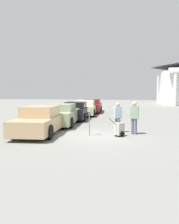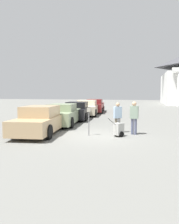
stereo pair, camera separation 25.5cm
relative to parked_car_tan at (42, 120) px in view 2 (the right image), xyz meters
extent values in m
plane|color=slate|center=(2.91, 0.01, -0.69)|extent=(120.00, 120.00, 0.00)
cube|color=tan|center=(-0.01, 0.04, -0.13)|extent=(2.45, 5.34, 0.74)
cube|color=tan|center=(0.02, -0.16, 0.52)|extent=(1.86, 2.35, 0.57)
cylinder|color=black|center=(-1.09, 1.52, -0.34)|extent=(0.27, 0.72, 0.70)
cylinder|color=black|center=(0.68, 1.74, -0.34)|extent=(0.27, 0.72, 0.70)
cylinder|color=black|center=(-0.69, -1.65, -0.34)|extent=(0.27, 0.72, 0.70)
cylinder|color=black|center=(1.08, -1.43, -0.34)|extent=(0.27, 0.72, 0.70)
cube|color=gray|center=(-0.01, 3.29, -0.10)|extent=(2.43, 5.08, 0.79)
cube|color=gray|center=(0.02, 3.10, 0.53)|extent=(1.86, 2.24, 0.47)
cylinder|color=black|center=(-1.09, 4.68, -0.34)|extent=(0.27, 0.72, 0.70)
cylinder|color=black|center=(0.70, 4.91, -0.34)|extent=(0.27, 0.72, 0.70)
cylinder|color=black|center=(-0.71, 1.67, -0.34)|extent=(0.27, 0.72, 0.70)
cylinder|color=black|center=(1.08, 1.90, -0.34)|extent=(0.27, 0.72, 0.70)
cube|color=black|center=(-0.01, 6.72, -0.12)|extent=(2.41, 5.16, 0.78)
cube|color=black|center=(0.02, 6.52, 0.51)|extent=(1.84, 2.27, 0.49)
cylinder|color=black|center=(-1.08, 8.14, -0.36)|extent=(0.26, 0.68, 0.67)
cylinder|color=black|center=(0.68, 8.36, -0.36)|extent=(0.26, 0.68, 0.67)
cylinder|color=black|center=(-0.69, 5.08, -0.36)|extent=(0.26, 0.68, 0.67)
cylinder|color=black|center=(1.06, 5.30, -0.36)|extent=(0.26, 0.68, 0.67)
cube|color=beige|center=(-0.01, 10.06, -0.10)|extent=(2.51, 5.12, 0.78)
cube|color=beige|center=(0.02, 9.86, 0.55)|extent=(1.93, 2.26, 0.52)
cylinder|color=black|center=(-1.13, 11.45, -0.33)|extent=(0.27, 0.73, 0.71)
cylinder|color=black|center=(0.74, 11.68, -0.33)|extent=(0.27, 0.73, 0.71)
cylinder|color=black|center=(-0.75, 8.43, -0.33)|extent=(0.27, 0.73, 0.71)
cylinder|color=black|center=(1.11, 8.66, -0.33)|extent=(0.27, 0.73, 0.71)
cube|color=maroon|center=(-0.01, 13.49, -0.09)|extent=(2.46, 5.39, 0.84)
cube|color=maroon|center=(0.02, 13.28, 0.56)|extent=(1.87, 2.37, 0.47)
cylinder|color=black|center=(-1.10, 14.98, -0.37)|extent=(0.26, 0.66, 0.65)
cylinder|color=black|center=(0.69, 15.20, -0.37)|extent=(0.26, 0.66, 0.65)
cylinder|color=black|center=(-0.70, 11.78, -0.37)|extent=(0.26, 0.66, 0.65)
cylinder|color=black|center=(1.09, 12.00, -0.37)|extent=(0.26, 0.66, 0.65)
cylinder|color=slate|center=(2.68, -0.08, -0.08)|extent=(0.05, 0.05, 1.22)
cube|color=gray|center=(2.68, -0.08, 0.64)|extent=(0.18, 0.09, 0.22)
cylinder|color=#665B4C|center=(4.11, 1.09, -0.29)|extent=(0.14, 0.14, 0.81)
cylinder|color=#665B4C|center=(3.96, 1.01, -0.29)|extent=(0.14, 0.14, 0.81)
cube|color=#99B2CC|center=(4.03, 1.05, 0.44)|extent=(0.47, 0.40, 0.64)
sphere|color=tan|center=(4.03, 1.05, 0.87)|extent=(0.22, 0.22, 0.22)
cylinder|color=#515670|center=(5.02, 0.74, -0.27)|extent=(0.14, 0.14, 0.85)
cylinder|color=#515670|center=(4.85, 0.77, -0.27)|extent=(0.14, 0.14, 0.85)
cube|color=gray|center=(4.93, 0.75, 0.49)|extent=(0.45, 0.28, 0.67)
sphere|color=tan|center=(4.93, 0.75, 0.94)|extent=(0.23, 0.23, 0.23)
cube|color=#B2B2AD|center=(4.21, 0.03, -0.31)|extent=(0.55, 0.57, 0.60)
cone|color=#59595B|center=(4.21, 0.03, 0.07)|extent=(0.18, 0.18, 0.16)
cylinder|color=#4C4C4C|center=(3.93, -0.34, 0.09)|extent=(0.38, 0.49, 0.43)
cylinder|color=black|center=(4.04, 0.16, -0.55)|extent=(0.21, 0.25, 0.28)
cylinder|color=black|center=(4.38, -0.09, -0.55)|extent=(0.21, 0.25, 0.28)
cylinder|color=white|center=(11.03, 27.92, 2.15)|extent=(0.56, 0.56, 5.69)
camera|label=1|loc=(5.15, -10.95, 1.50)|focal=35.00mm
camera|label=2|loc=(5.40, -10.89, 1.50)|focal=35.00mm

